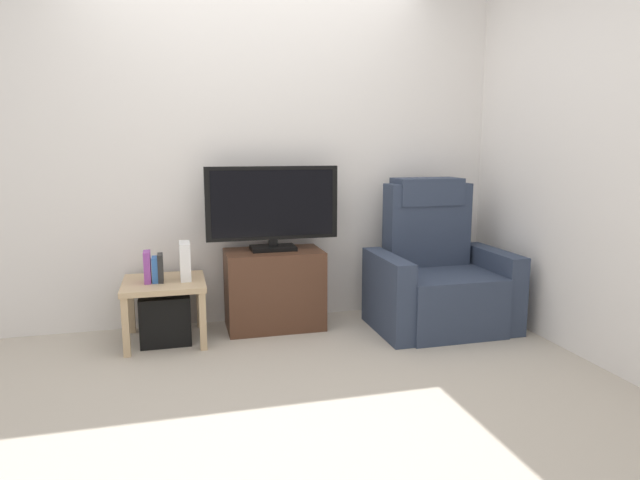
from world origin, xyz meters
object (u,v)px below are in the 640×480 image
tv_stand (274,289)px  book_rightmost (161,268)px  game_console (185,261)px  television (273,206)px  book_leftmost (147,267)px  book_middle (155,270)px  recliner_armchair (437,276)px  side_table (164,290)px  subwoofer_box (166,317)px

tv_stand → book_rightmost: size_ratio=3.69×
game_console → television: bearing=9.8°
book_leftmost → book_middle: size_ratio=1.24×
tv_stand → recliner_armchair: size_ratio=0.64×
side_table → book_leftmost: book_leftmost is taller
recliner_armchair → game_console: size_ratio=4.25×
subwoofer_box → book_middle: book_middle is taller
book_middle → book_rightmost: bearing=0.0°
recliner_armchair → book_rightmost: bearing=166.4°
side_table → subwoofer_box: (-0.00, 0.00, -0.19)m
book_rightmost → game_console: 0.17m
side_table → game_console: size_ratio=2.12×
television → side_table: size_ratio=1.76×
book_leftmost → book_rightmost: 0.08m
book_rightmost → subwoofer_box: bearing=50.5°
tv_stand → television: size_ratio=0.73×
book_leftmost → book_rightmost: (0.08, 0.00, -0.01)m
subwoofer_box → book_middle: size_ratio=1.94×
tv_stand → recliner_armchair: (1.17, -0.26, 0.08)m
subwoofer_box → game_console: game_console is taller
recliner_armchair → book_middle: bearing=166.4°
television → book_rightmost: 0.88m
television → subwoofer_box: bearing=-171.3°
tv_stand → book_leftmost: book_leftmost is taller
book_middle → game_console: (0.20, 0.03, 0.04)m
side_table → book_leftmost: size_ratio=2.56×
side_table → subwoofer_box: 0.19m
subwoofer_box → game_console: 0.41m
television → book_rightmost: size_ratio=5.05×
side_table → subwoofer_box: bearing=180.0°
tv_stand → game_console: size_ratio=2.73×
subwoofer_box → book_rightmost: book_rightmost is taller
book_middle → television: bearing=9.6°
book_middle → book_rightmost: 0.04m
television → book_middle: 0.92m
book_rightmost → recliner_armchair: bearing=-4.0°
tv_stand → side_table: (-0.77, -0.10, 0.07)m
television → game_console: bearing=-170.2°
recliner_armchair → book_leftmost: (-2.04, 0.14, 0.15)m
recliner_armchair → subwoofer_box: bearing=165.7°
subwoofer_box → book_leftmost: bearing=-168.7°
recliner_armchair → game_console: bearing=165.0°
book_rightmost → side_table: bearing=50.5°
game_console → book_middle: bearing=-171.3°
book_leftmost → game_console: bearing=7.0°
subwoofer_box → book_leftmost: (-0.10, -0.02, 0.36)m
recliner_armchair → book_middle: size_ratio=6.34×
book_leftmost → game_console: (0.24, 0.03, 0.02)m
book_rightmost → game_console: size_ratio=0.74×
tv_stand → side_table: tv_stand is taller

